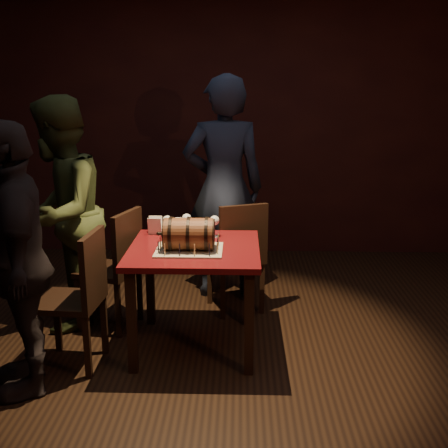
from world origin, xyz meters
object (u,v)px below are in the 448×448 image
Objects in this scene: pub_table at (194,262)px; barrel_cake at (189,234)px; chair_left_front at (80,292)px; person_back at (224,188)px; chair_back at (239,252)px; pint_of_ale at (178,229)px; person_left_front at (18,260)px; person_left_rear at (61,214)px; chair_left_rear at (117,263)px; wine_glass_left at (167,221)px; wine_glass_right at (214,221)px; wine_glass_mid at (187,220)px.

barrel_cake is at bearing -106.98° from pub_table.
person_back is at bearing 55.86° from chair_left_front.
person_back is at bearing 108.16° from chair_back.
pub_table is 0.31m from pint_of_ale.
person_left_rear is at bearing 161.81° from person_left_front.
chair_left_front is 0.53× the size of person_left_rear.
pub_table is 0.97× the size of chair_left_rear.
wine_glass_left is at bearing 115.91° from person_left_front.
pub_table is 2.29× the size of barrel_cake.
pint_of_ale is (-0.11, 0.30, -0.05)m from barrel_cake.
barrel_cake is 0.22× the size of person_left_rear.
chair_left_front is (-0.86, -0.55, -0.35)m from wine_glass_right.
pint_of_ale is 0.16× the size of chair_left_rear.
chair_left_front is at bearing -147.44° from wine_glass_right.
wine_glass_right reaches higher than pub_table.
wine_glass_left is 0.15m from wine_glass_mid.
barrel_cake is 0.24× the size of person_left_front.
person_back is (0.25, 0.73, 0.09)m from wine_glass_mid.
person_back is at bearing 121.55° from person_left_rear.
person_left_front is at bearing -137.55° from chair_back.
person_left_front is (-0.87, -0.79, 0.01)m from pint_of_ale.
person_left_rear is (-0.96, 0.06, 0.02)m from wine_glass_mid.
barrel_cake is 0.39m from wine_glass_left.
person_left_front is (-1.18, -1.62, -0.13)m from person_back.
person_left_front is at bearing 47.54° from person_back.
wine_glass_right is 0.54m from chair_back.
wine_glass_left and wine_glass_mid have the same top height.
wine_glass_left reaches higher than pint_of_ale.
wine_glass_right is (0.21, -0.05, 0.00)m from wine_glass_mid.
chair_left_rear is at bearing 145.69° from barrel_cake.
wine_glass_mid is 0.17× the size of chair_left_rear.
person_back reaches higher than person_left_front.
person_back reaches higher than wine_glass_mid.
person_left_front is (-1.13, -0.83, -0.04)m from wine_glass_right.
pub_table is at bearing -75.67° from wine_glass_mid.
person_left_front reaches higher than chair_left_front.
person_left_rear reaches higher than wine_glass_mid.
chair_back reaches higher than wine_glass_mid.
person_left_rear is at bearing 115.22° from chair_left_front.
barrel_cake is at bearing -70.71° from pint_of_ale.
barrel_cake is at bearing -113.94° from wine_glass_right.
wine_glass_left is 0.10m from pint_of_ale.
chair_back is at bearing 112.03° from person_left_front.
barrel_cake reaches higher than wine_glass_right.
wine_glass_right is 0.82m from chair_left_rear.
pub_table is 5.59× the size of wine_glass_right.
person_left_rear is (-0.82, 0.12, 0.02)m from wine_glass_left.
chair_left_rear is 0.56m from person_left_rear.
person_left_front is at bearing -133.81° from chair_left_front.
chair_left_front is at bearing -100.84° from chair_left_rear.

